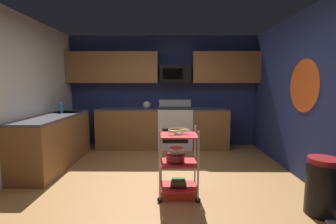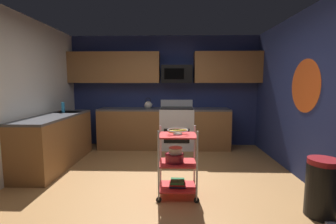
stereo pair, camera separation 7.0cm
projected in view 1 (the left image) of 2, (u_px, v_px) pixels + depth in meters
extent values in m
cube|color=#A87542|center=(158.00, 187.00, 3.52)|extent=(4.40, 4.80, 0.04)
cube|color=navy|center=(163.00, 91.00, 5.78)|extent=(4.52, 0.06, 2.60)
cube|color=silver|center=(0.00, 97.00, 3.39)|extent=(0.06, 4.80, 2.60)
cube|color=navy|center=(318.00, 97.00, 3.34)|extent=(0.06, 4.80, 2.60)
cylinder|color=#E5591E|center=(304.00, 86.00, 3.63)|extent=(0.00, 0.80, 0.80)
cube|color=brown|center=(163.00, 129.00, 5.55)|extent=(2.97, 0.60, 0.88)
cube|color=#4C4C51|center=(163.00, 109.00, 5.49)|extent=(2.97, 0.60, 0.04)
cube|color=brown|center=(55.00, 142.00, 4.31)|extent=(0.60, 1.94, 0.88)
cube|color=#4C4C51|center=(53.00, 117.00, 4.26)|extent=(0.60, 1.94, 0.04)
cube|color=#B7BABC|center=(66.00, 116.00, 4.78)|extent=(0.44, 0.36, 0.16)
cube|color=white|center=(175.00, 128.00, 5.54)|extent=(0.76, 0.64, 0.92)
cube|color=black|center=(175.00, 136.00, 5.23)|extent=(0.56, 0.01, 0.32)
cube|color=white|center=(175.00, 103.00, 5.77)|extent=(0.76, 0.06, 0.18)
cube|color=black|center=(175.00, 108.00, 5.49)|extent=(0.72, 0.60, 0.02)
cube|color=brown|center=(113.00, 68.00, 5.53)|extent=(2.09, 0.33, 0.70)
cube|color=brown|center=(226.00, 68.00, 5.50)|extent=(1.51, 0.33, 0.70)
cube|color=black|center=(175.00, 74.00, 5.51)|extent=(0.70, 0.38, 0.40)
cube|color=black|center=(173.00, 74.00, 5.31)|extent=(0.44, 0.01, 0.24)
cylinder|color=silver|center=(160.00, 166.00, 2.96)|extent=(0.02, 0.02, 0.88)
cylinder|color=black|center=(160.00, 200.00, 3.01)|extent=(0.07, 0.02, 0.07)
cylinder|color=silver|center=(198.00, 166.00, 2.96)|extent=(0.02, 0.02, 0.88)
cylinder|color=black|center=(198.00, 200.00, 3.01)|extent=(0.07, 0.02, 0.07)
cylinder|color=silver|center=(161.00, 157.00, 3.34)|extent=(0.02, 0.02, 0.88)
cylinder|color=black|center=(161.00, 187.00, 3.40)|extent=(0.07, 0.02, 0.07)
cylinder|color=silver|center=(195.00, 157.00, 3.34)|extent=(0.02, 0.02, 0.88)
cylinder|color=black|center=(195.00, 187.00, 3.39)|extent=(0.07, 0.02, 0.07)
cube|color=red|center=(178.00, 187.00, 3.19)|extent=(0.48, 0.39, 0.02)
cube|color=red|center=(178.00, 163.00, 3.15)|extent=(0.48, 0.39, 0.02)
cube|color=red|center=(179.00, 135.00, 3.11)|extent=(0.48, 0.39, 0.02)
torus|color=silver|center=(179.00, 130.00, 3.10)|extent=(0.27, 0.27, 0.01)
cylinder|color=silver|center=(179.00, 134.00, 3.11)|extent=(0.12, 0.12, 0.02)
ellipsoid|color=yellow|center=(182.00, 131.00, 3.12)|extent=(0.17, 0.09, 0.04)
ellipsoid|color=yellow|center=(175.00, 131.00, 3.09)|extent=(0.17, 0.09, 0.04)
cylinder|color=maroon|center=(175.00, 158.00, 3.15)|extent=(0.24, 0.24, 0.11)
torus|color=maroon|center=(175.00, 154.00, 3.14)|extent=(0.25, 0.25, 0.01)
cylinder|color=silver|center=(176.00, 151.00, 3.14)|extent=(0.17, 0.17, 0.08)
torus|color=silver|center=(176.00, 148.00, 3.13)|extent=(0.18, 0.18, 0.01)
cube|color=#1E4C8C|center=(178.00, 185.00, 3.19)|extent=(0.21, 0.13, 0.02)
cube|color=#B22626|center=(178.00, 183.00, 3.19)|extent=(0.21, 0.16, 0.03)
cube|color=#26723F|center=(178.00, 181.00, 3.18)|extent=(0.19, 0.19, 0.03)
sphere|color=beige|center=(147.00, 105.00, 5.49)|extent=(0.18, 0.18, 0.18)
sphere|color=black|center=(147.00, 101.00, 5.48)|extent=(0.03, 0.03, 0.03)
cone|color=beige|center=(150.00, 104.00, 5.48)|extent=(0.09, 0.04, 0.06)
torus|color=black|center=(147.00, 100.00, 5.47)|extent=(0.12, 0.01, 0.12)
cylinder|color=#2D8CBF|center=(61.00, 108.00, 4.66)|extent=(0.06, 0.06, 0.20)
cylinder|color=black|center=(322.00, 189.00, 2.72)|extent=(0.34, 0.34, 0.60)
cylinder|color=maroon|center=(324.00, 161.00, 2.68)|extent=(0.33, 0.33, 0.06)
cube|color=#B2B2B7|center=(332.00, 223.00, 2.54)|extent=(0.10, 0.08, 0.03)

